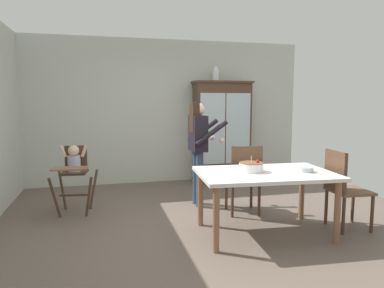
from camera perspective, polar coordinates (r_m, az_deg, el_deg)
ground_plane at (r=4.53m, az=2.29°, el=-13.07°), size 6.24×6.24×0.00m
wall_back at (r=6.82m, az=-4.00°, el=5.24°), size 5.32×0.06×2.70m
china_cabinet at (r=6.85m, az=4.82°, el=2.04°), size 1.12×0.48×1.93m
ceramic_vase at (r=6.80m, az=3.83°, el=11.09°), size 0.13×0.13×0.27m
high_chair_with_toddler at (r=5.14m, az=-18.48°, el=-3.47°), size 0.64×0.74×0.95m
adult_person at (r=5.20m, az=1.05°, el=0.51°), size 0.51×0.49×1.53m
dining_table at (r=4.19m, az=11.67°, el=-5.60°), size 1.60×1.11×0.74m
birthday_cake at (r=4.14m, az=9.54°, el=-3.68°), size 0.28×0.28×0.19m
serving_bowl at (r=4.28m, az=17.84°, el=-3.93°), size 0.18×0.18×0.05m
dining_chair_far_side at (r=4.86m, az=8.48°, el=-4.95°), size 0.49×0.49×0.96m
dining_chair_right_end at (r=4.65m, az=23.05°, el=-5.96°), size 0.47×0.47×0.96m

